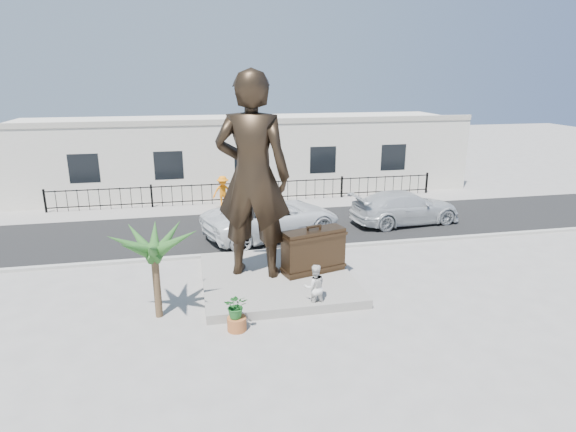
# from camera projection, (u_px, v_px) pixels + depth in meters

# --- Properties ---
(ground) EXTENTS (100.00, 100.00, 0.00)m
(ground) POSITION_uv_depth(u_px,v_px,m) (300.00, 300.00, 15.85)
(ground) COLOR #9E9991
(ground) RESTS_ON ground
(street) EXTENTS (40.00, 7.00, 0.01)m
(street) POSITION_uv_depth(u_px,v_px,m) (263.00, 227.00, 23.36)
(street) COLOR black
(street) RESTS_ON ground
(curb) EXTENTS (40.00, 0.25, 0.12)m
(curb) POSITION_uv_depth(u_px,v_px,m) (276.00, 251.00, 20.06)
(curb) COLOR #A5A399
(curb) RESTS_ON ground
(far_sidewalk) EXTENTS (40.00, 2.50, 0.02)m
(far_sidewalk) POSITION_uv_depth(u_px,v_px,m) (252.00, 206.00, 27.12)
(far_sidewalk) COLOR #9E9991
(far_sidewalk) RESTS_ON ground
(plinth) EXTENTS (5.20, 5.20, 0.30)m
(plinth) POSITION_uv_depth(u_px,v_px,m) (277.00, 279.00, 17.12)
(plinth) COLOR gray
(plinth) RESTS_ON ground
(fence) EXTENTS (22.00, 0.10, 1.20)m
(fence) POSITION_uv_depth(u_px,v_px,m) (250.00, 192.00, 27.70)
(fence) COLOR black
(fence) RESTS_ON ground
(building) EXTENTS (28.00, 7.00, 4.40)m
(building) POSITION_uv_depth(u_px,v_px,m) (242.00, 153.00, 31.19)
(building) COLOR silver
(building) RESTS_ON ground
(statue) EXTENTS (3.00, 2.49, 7.04)m
(statue) POSITION_uv_depth(u_px,v_px,m) (253.00, 176.00, 16.25)
(statue) COLOR black
(statue) RESTS_ON plinth
(suitcase) EXTENTS (2.36, 1.28, 1.58)m
(suitcase) POSITION_uv_depth(u_px,v_px,m) (314.00, 251.00, 17.12)
(suitcase) COLOR #322315
(suitcase) RESTS_ON plinth
(tourist) EXTENTS (0.73, 0.57, 1.50)m
(tourist) POSITION_uv_depth(u_px,v_px,m) (315.00, 287.00, 15.01)
(tourist) COLOR silver
(tourist) RESTS_ON ground
(car_white) EXTENTS (6.92, 4.80, 1.76)m
(car_white) POSITION_uv_depth(u_px,v_px,m) (272.00, 217.00, 21.86)
(car_white) COLOR silver
(car_white) RESTS_ON street
(car_silver) EXTENTS (5.71, 2.82, 1.60)m
(car_silver) POSITION_uv_depth(u_px,v_px,m) (405.00, 207.00, 23.77)
(car_silver) COLOR silver
(car_silver) RESTS_ON street
(worker) EXTENTS (1.22, 0.79, 1.78)m
(worker) POSITION_uv_depth(u_px,v_px,m) (223.00, 192.00, 26.43)
(worker) COLOR orange
(worker) RESTS_ON far_sidewalk
(palm_tree) EXTENTS (1.80, 1.80, 3.20)m
(palm_tree) POSITION_uv_depth(u_px,v_px,m) (159.00, 316.00, 14.77)
(palm_tree) COLOR #23511D
(palm_tree) RESTS_ON ground
(planter) EXTENTS (0.56, 0.56, 0.40)m
(planter) POSITION_uv_depth(u_px,v_px,m) (237.00, 324.00, 13.92)
(planter) COLOR #A2572A
(planter) RESTS_ON ground
(shrub) EXTENTS (0.75, 0.67, 0.75)m
(shrub) POSITION_uv_depth(u_px,v_px,m) (236.00, 306.00, 13.76)
(shrub) COLOR #1F6124
(shrub) RESTS_ON planter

